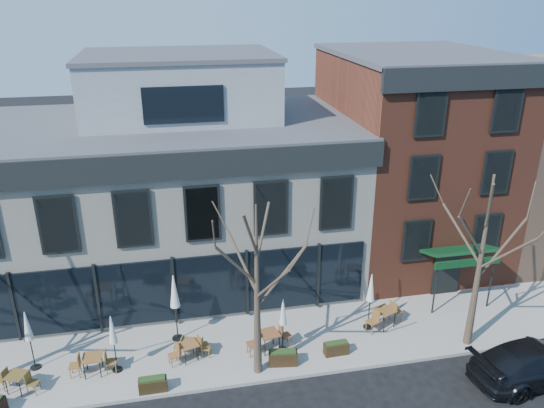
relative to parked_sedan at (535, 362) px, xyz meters
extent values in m
plane|color=black|center=(-13.40, 6.26, -0.77)|extent=(120.00, 120.00, 0.00)
cube|color=gray|center=(-10.15, 4.11, -0.70)|extent=(33.50, 4.70, 0.15)
cube|color=silver|center=(-13.40, 11.26, 3.23)|extent=(18.00, 10.00, 8.00)
cube|color=#47474C|center=(-13.40, 11.26, 7.28)|extent=(18.30, 10.30, 0.30)
cube|color=black|center=(-13.40, 6.14, 6.78)|extent=(18.30, 0.25, 1.10)
cube|color=black|center=(-13.40, 6.20, 1.13)|extent=(17.20, 0.12, 3.00)
cube|color=gray|center=(-12.40, 12.26, 8.83)|extent=(9.00, 6.50, 3.00)
cube|color=brown|center=(-0.40, 11.26, 4.73)|extent=(8.00, 10.00, 11.00)
cube|color=#47474C|center=(-0.40, 11.26, 10.28)|extent=(8.20, 10.20, 0.25)
cube|color=black|center=(-0.40, 6.14, 9.83)|extent=(8.20, 0.25, 1.00)
cube|color=#0B3216|center=(-0.40, 5.41, 2.13)|extent=(3.20, 1.66, 0.67)
cube|color=black|center=(-0.40, 6.21, 0.48)|extent=(1.40, 0.10, 2.50)
cone|color=#382B21|center=(-10.40, 2.36, 2.90)|extent=(0.34, 0.34, 7.04)
cylinder|color=#382B21|center=(-9.45, 2.53, 3.41)|extent=(2.00, 0.46, 2.21)
cylinder|color=#382B21|center=(-10.80, 3.22, 3.82)|extent=(0.93, 1.84, 1.91)
cylinder|color=#382B21|center=(-11.14, 2.09, 4.27)|extent=(1.61, 0.68, 1.97)
cylinder|color=#382B21|center=(-10.00, 1.51, 3.74)|extent=(0.93, 1.83, 2.03)
cone|color=#382B21|center=(-1.40, 2.36, 3.12)|extent=(0.34, 0.34, 7.48)
cylinder|color=#382B21|center=(-0.39, 2.54, 3.66)|extent=(2.12, 0.48, 2.35)
cylinder|color=#382B21|center=(-1.82, 3.28, 4.09)|extent=(0.98, 1.94, 2.03)
cylinder|color=#382B21|center=(-2.19, 2.07, 4.58)|extent=(1.71, 0.71, 2.09)
cylinder|color=#382B21|center=(-0.97, 1.45, 4.01)|extent=(0.98, 1.94, 2.16)
imported|color=black|center=(0.00, 0.00, 0.00)|extent=(5.56, 2.85, 1.54)
cube|color=brown|center=(-19.31, 3.06, 0.09)|extent=(0.87, 0.87, 0.04)
cylinder|color=black|center=(-19.66, 2.90, -0.27)|extent=(0.04, 0.04, 0.70)
cylinder|color=black|center=(-19.15, 2.71, -0.27)|extent=(0.04, 0.04, 0.70)
cylinder|color=black|center=(-19.47, 3.41, -0.27)|extent=(0.04, 0.04, 0.70)
cylinder|color=black|center=(-18.96, 3.22, -0.27)|extent=(0.04, 0.04, 0.70)
cube|color=brown|center=(-16.66, 3.49, 0.14)|extent=(0.75, 0.75, 0.04)
cylinder|color=black|center=(-16.96, 3.20, -0.24)|extent=(0.04, 0.04, 0.75)
cylinder|color=black|center=(-16.38, 3.19, -0.24)|extent=(0.04, 0.04, 0.75)
cylinder|color=black|center=(-16.95, 3.79, -0.24)|extent=(0.04, 0.04, 0.75)
cylinder|color=black|center=(-16.36, 3.77, -0.24)|extent=(0.04, 0.04, 0.75)
cube|color=brown|center=(-12.84, 3.85, 0.02)|extent=(0.78, 0.78, 0.04)
cylinder|color=black|center=(-13.15, 3.69, -0.30)|extent=(0.04, 0.04, 0.64)
cylinder|color=black|center=(-12.68, 3.54, -0.30)|extent=(0.04, 0.04, 0.64)
cylinder|color=black|center=(-13.00, 4.16, -0.30)|extent=(0.04, 0.04, 0.64)
cylinder|color=black|center=(-12.53, 4.01, -0.30)|extent=(0.04, 0.04, 0.64)
cube|color=brown|center=(-12.98, 3.61, 0.10)|extent=(0.88, 0.88, 0.04)
cylinder|color=black|center=(-13.15, 3.26, -0.26)|extent=(0.04, 0.04, 0.71)
cylinder|color=black|center=(-12.62, 3.44, -0.26)|extent=(0.04, 0.04, 0.71)
cylinder|color=black|center=(-13.33, 3.78, -0.26)|extent=(0.04, 0.04, 0.71)
cylinder|color=black|center=(-12.81, 3.96, -0.26)|extent=(0.04, 0.04, 0.71)
cube|color=brown|center=(-9.71, 3.56, 0.19)|extent=(0.92, 0.92, 0.04)
cylinder|color=black|center=(-9.96, 3.19, -0.22)|extent=(0.04, 0.04, 0.80)
cylinder|color=black|center=(-9.34, 3.31, -0.22)|extent=(0.04, 0.04, 0.80)
cylinder|color=black|center=(-10.07, 3.81, -0.22)|extent=(0.04, 0.04, 0.80)
cylinder|color=black|center=(-9.46, 3.92, -0.22)|extent=(0.04, 0.04, 0.80)
cube|color=brown|center=(-4.40, 4.18, 0.20)|extent=(1.02, 1.02, 0.04)
cylinder|color=black|center=(-4.57, 3.77, -0.22)|extent=(0.04, 0.04, 0.81)
cylinder|color=black|center=(-3.99, 4.01, -0.22)|extent=(0.04, 0.04, 0.81)
cylinder|color=black|center=(-4.81, 4.35, -0.22)|extent=(0.04, 0.04, 0.81)
cylinder|color=black|center=(-4.23, 4.59, -0.22)|extent=(0.04, 0.04, 0.81)
cylinder|color=black|center=(-18.98, 4.30, -0.59)|extent=(0.41, 0.41, 0.06)
cylinder|color=black|center=(-18.98, 4.30, 0.41)|extent=(0.05, 0.05, 2.07)
cone|color=silver|center=(-18.98, 4.30, 1.35)|extent=(0.34, 0.34, 1.22)
cylinder|color=black|center=(-15.80, 3.50, -0.59)|extent=(0.40, 0.40, 0.05)
cylinder|color=black|center=(-15.80, 3.50, 0.38)|extent=(0.05, 0.05, 2.00)
cone|color=silver|center=(-15.80, 3.50, 1.29)|extent=(0.33, 0.33, 1.18)
cylinder|color=black|center=(-13.39, 5.08, -0.59)|extent=(0.49, 0.49, 0.07)
cylinder|color=black|center=(-13.39, 5.08, 0.61)|extent=(0.06, 0.06, 2.47)
cone|color=silver|center=(-13.39, 5.08, 1.74)|extent=(0.40, 0.40, 1.46)
cylinder|color=black|center=(-9.16, 3.42, -0.59)|extent=(0.39, 0.39, 0.05)
cylinder|color=black|center=(-9.16, 3.42, 0.36)|extent=(0.04, 0.04, 1.97)
cone|color=silver|center=(-9.16, 3.42, 1.26)|extent=(0.32, 0.32, 1.16)
cylinder|color=black|center=(-5.12, 4.22, -0.59)|extent=(0.43, 0.43, 0.06)
cylinder|color=black|center=(-5.12, 4.22, 0.45)|extent=(0.05, 0.05, 2.14)
cone|color=white|center=(-5.12, 4.22, 1.42)|extent=(0.35, 0.35, 1.27)
cube|color=#2F220F|center=(-14.41, 2.06, -0.36)|extent=(1.04, 0.42, 0.52)
cube|color=#1E3314|center=(-14.41, 2.06, -0.08)|extent=(0.93, 0.34, 0.08)
cube|color=black|center=(-9.34, 2.57, -0.34)|extent=(1.18, 0.61, 0.57)
cube|color=#1E3314|center=(-9.34, 2.57, -0.03)|extent=(1.06, 0.50, 0.09)
cube|color=black|center=(-7.07, 2.76, -0.37)|extent=(1.01, 0.43, 0.50)
cube|color=#1E3314|center=(-7.07, 2.76, -0.10)|extent=(0.91, 0.35, 0.08)
camera|label=1|loc=(-13.22, -14.21, 13.24)|focal=35.00mm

